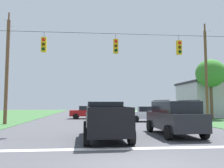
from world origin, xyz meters
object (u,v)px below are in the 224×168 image
Objects in this scene: suv_black at (174,117)px; overhead_signal_span at (117,73)px; utility_pole_mid_right at (206,74)px; roadside_store at (220,99)px; distant_car_crossing_white at (149,114)px; tree_roadside_right at (210,74)px; distant_car_oncoming at (88,112)px; utility_pole_near_left at (7,70)px; pickup_truck at (105,120)px.

overhead_signal_span is at bearing 155.27° from suv_black.
overhead_signal_span is 1.79× the size of utility_pole_mid_right.
roadside_store is at bearing 53.11° from utility_pole_mid_right.
distant_car_crossing_white is 13.85m from roadside_store.
distant_car_crossing_white is 0.64× the size of tree_roadside_right.
roadside_store reaches higher than distant_car_oncoming.
overhead_signal_span is at bearing -144.77° from utility_pole_mid_right.
distant_car_crossing_white is 7.80m from distant_car_oncoming.
utility_pole_mid_right is 18.91m from utility_pole_near_left.
suv_black is 11.19m from utility_pole_mid_right.
utility_pole_near_left is 21.99m from tree_roadside_right.
distant_car_crossing_white is (0.95, 9.73, -0.27)m from suv_black.
pickup_truck is at bearing -133.72° from roadside_store.
utility_pole_near_left reaches higher than utility_pole_mid_right.
overhead_signal_span reaches higher than tree_roadside_right.
suv_black is 1.12× the size of distant_car_oncoming.
tree_roadside_right reaches higher than pickup_truck.
utility_pole_near_left reaches higher than distant_car_oncoming.
tree_roadside_right is (13.19, 13.21, 4.36)m from pickup_truck.
suv_black is 0.48× the size of utility_pole_near_left.
distant_car_oncoming is 0.62× the size of tree_roadside_right.
pickup_truck is 1.12× the size of suv_black.
suv_black is (3.22, -1.48, -2.80)m from overhead_signal_span.
roadside_store reaches higher than suv_black.
roadside_store is at bearing 30.64° from distant_car_crossing_white.
tree_roadside_right is (14.34, -2.17, 4.54)m from distant_car_oncoming.
tree_roadside_right is at bearing 45.04° from pickup_truck.
distant_car_crossing_white is 0.45× the size of utility_pole_mid_right.
distant_car_oncoming is 0.43× the size of utility_pole_near_left.
utility_pole_mid_right reaches higher than pickup_truck.
utility_pole_near_left reaches higher than tree_roadside_right.
utility_pole_near_left is (-7.16, -6.76, 4.07)m from distant_car_oncoming.
distant_car_oncoming is at bearing 43.36° from utility_pole_near_left.
suv_black is at bearing -127.38° from roadside_store.
suv_black is 15.09m from utility_pole_near_left.
distant_car_oncoming is 18.27m from roadside_store.
overhead_signal_span is 4.52m from suv_black.
distant_car_oncoming is 0.44× the size of utility_pole_mid_right.
overhead_signal_span is at bearing -81.08° from distant_car_oncoming.
tree_roadside_right is at bearing -8.60° from distant_car_oncoming.
utility_pole_near_left is at bearing -178.04° from utility_pole_mid_right.
roadside_store is (16.02, 15.26, -1.48)m from overhead_signal_span.
utility_pole_near_left reaches higher than distant_car_crossing_white.
overhead_signal_span is 3.96× the size of distant_car_crossing_white.
tree_roadside_right is 6.51m from roadside_store.
utility_pole_near_left is at bearing -171.31° from distant_car_crossing_white.
roadside_store is (11.84, 7.01, 1.59)m from distant_car_crossing_white.
utility_pole_mid_right is 4.76m from tree_roadside_right.
suv_black reaches higher than distant_car_crossing_white.
pickup_truck is 14.58m from utility_pole_mid_right.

